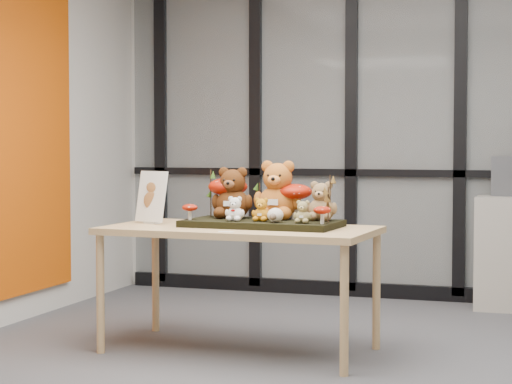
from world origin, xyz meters
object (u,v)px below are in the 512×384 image
(bear_beige_small, at_px, (303,211))
(plush_cream_hedgehog, at_px, (275,214))
(diorama_tray, at_px, (262,223))
(mushroom_front_right, at_px, (322,214))
(display_table, at_px, (240,237))
(mushroom_back_right, at_px, (295,200))
(bear_pooh_yellow, at_px, (278,187))
(bear_brown_medium, at_px, (233,190))
(sign_holder, at_px, (151,199))
(bear_white_bow, at_px, (235,207))
(mushroom_front_left, at_px, (190,211))
(mushroom_back_left, at_px, (228,195))
(bear_tan_back, at_px, (322,199))
(bear_small_yellow, at_px, (262,208))

(bear_beige_small, xyz_separation_m, plush_cream_hedgehog, (-0.17, -0.01, -0.03))
(diorama_tray, relative_size, mushroom_front_right, 8.19)
(display_table, relative_size, plush_cream_hedgehog, 17.43)
(display_table, distance_m, mushroom_back_right, 0.42)
(display_table, bearing_deg, bear_pooh_yellow, 46.52)
(bear_brown_medium, bearing_deg, sign_holder, -166.41)
(bear_white_bow, relative_size, mushroom_front_right, 1.43)
(bear_white_bow, distance_m, mushroom_front_left, 0.30)
(display_table, bearing_deg, mushroom_front_right, -5.47)
(mushroom_back_left, bearing_deg, display_table, -53.48)
(display_table, bearing_deg, bear_tan_back, 20.04)
(bear_tan_back, relative_size, mushroom_back_left, 0.95)
(mushroom_back_right, distance_m, sign_holder, 0.93)
(bear_pooh_yellow, relative_size, bear_small_yellow, 2.54)
(mushroom_back_left, bearing_deg, sign_holder, -162.41)
(bear_beige_small, distance_m, mushroom_front_right, 0.12)
(bear_white_bow, bearing_deg, bear_tan_back, 25.14)
(bear_pooh_yellow, relative_size, bear_brown_medium, 1.13)
(mushroom_back_left, bearing_deg, plush_cream_hedgehog, -35.16)
(diorama_tray, relative_size, bear_brown_medium, 2.66)
(bear_tan_back, distance_m, bear_beige_small, 0.24)
(bear_pooh_yellow, distance_m, bear_tan_back, 0.30)
(bear_small_yellow, distance_m, sign_holder, 0.78)
(bear_beige_small, bearing_deg, display_table, 173.47)
(plush_cream_hedgehog, height_order, mushroom_front_left, mushroom_front_left)
(bear_pooh_yellow, bearing_deg, mushroom_front_left, -151.48)
(bear_small_yellow, xyz_separation_m, mushroom_back_left, (-0.30, 0.23, 0.06))
(bear_brown_medium, bearing_deg, diorama_tray, -19.63)
(bear_tan_back, xyz_separation_m, mushroom_front_left, (-0.80, -0.20, -0.08))
(mushroom_back_left, distance_m, sign_holder, 0.50)
(sign_holder, bearing_deg, mushroom_front_right, 13.40)
(display_table, xyz_separation_m, bear_brown_medium, (-0.10, 0.15, 0.29))
(bear_white_bow, distance_m, mushroom_back_right, 0.40)
(bear_pooh_yellow, distance_m, mushroom_front_right, 0.47)
(display_table, bearing_deg, bear_brown_medium, 126.35)
(bear_small_yellow, height_order, mushroom_front_right, bear_small_yellow)
(mushroom_back_left, bearing_deg, bear_brown_medium, -45.35)
(diorama_tray, height_order, bear_white_bow, bear_white_bow)
(bear_tan_back, height_order, bear_small_yellow, bear_tan_back)
(mushroom_back_right, height_order, sign_holder, sign_holder)
(diorama_tray, relative_size, bear_pooh_yellow, 2.35)
(display_table, distance_m, plush_cream_hedgehog, 0.31)
(diorama_tray, distance_m, bear_small_yellow, 0.13)
(bear_pooh_yellow, height_order, bear_beige_small, bear_pooh_yellow)
(bear_beige_small, bearing_deg, mushroom_front_left, -178.12)
(bear_white_bow, bearing_deg, bear_beige_small, 0.56)
(display_table, height_order, bear_pooh_yellow, bear_pooh_yellow)
(bear_tan_back, distance_m, bear_small_yellow, 0.38)
(mushroom_front_left, bearing_deg, bear_beige_small, -1.36)
(mushroom_back_left, relative_size, mushroom_front_left, 2.59)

